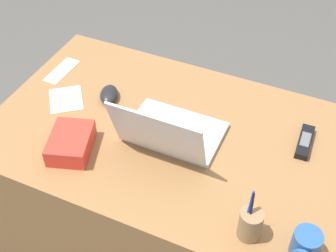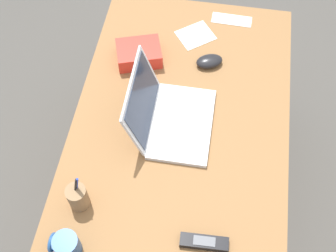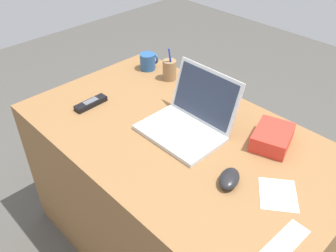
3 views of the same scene
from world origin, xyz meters
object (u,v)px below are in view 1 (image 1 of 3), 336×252
laptop (169,132)px  snack_bag (71,143)px  computer_mouse (109,95)px  coffee_mug_white (306,245)px  cordless_phone (305,142)px  pen_holder (250,224)px

laptop → snack_bag: size_ratio=1.88×
computer_mouse → coffee_mug_white: bearing=133.6°
laptop → snack_bag: 0.34m
coffee_mug_white → snack_bag: size_ratio=0.52×
cordless_phone → pen_holder: bearing=80.5°
computer_mouse → coffee_mug_white: coffee_mug_white is taller
laptop → computer_mouse: bearing=-21.0°
laptop → pen_holder: (-0.36, 0.24, 0.00)m
laptop → cordless_phone: bearing=-157.1°
coffee_mug_white → cordless_phone: size_ratio=0.59×
coffee_mug_white → snack_bag: 0.81m
coffee_mug_white → cordless_phone: bearing=-78.5°
computer_mouse → cordless_phone: computer_mouse is taller
pen_holder → coffee_mug_white: bearing=-178.7°
computer_mouse → snack_bag: 0.29m
computer_mouse → snack_bag: snack_bag is taller
pen_holder → cordless_phone: bearing=-99.5°
snack_bag → coffee_mug_white: bearing=174.9°
computer_mouse → pen_holder: size_ratio=0.62×
cordless_phone → pen_holder: pen_holder is taller
coffee_mug_white → pen_holder: pen_holder is taller
pen_holder → snack_bag: 0.65m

